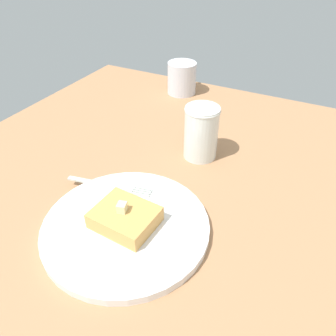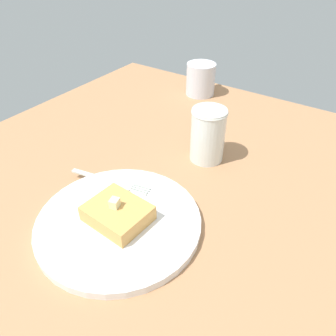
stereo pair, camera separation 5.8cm
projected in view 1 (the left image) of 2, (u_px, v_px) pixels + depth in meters
table_surface at (192, 238)px, 53.12cm from camera, size 113.58×113.58×2.94cm
plate at (126, 226)px, 52.07cm from camera, size 26.53×26.53×1.41cm
toast_slice_center at (125, 217)px, 50.90cm from camera, size 8.43×9.96×2.69cm
butter_pat_primary at (122, 207)px, 49.69cm from camera, size 1.78×1.67×1.48cm
fork at (114, 186)px, 58.66cm from camera, size 4.48×15.98×0.36cm
syrup_jar at (201, 135)px, 66.32cm from camera, size 7.10×7.10×11.10cm
coffee_mug at (182, 78)px, 92.25cm from camera, size 10.86×8.00×8.73cm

